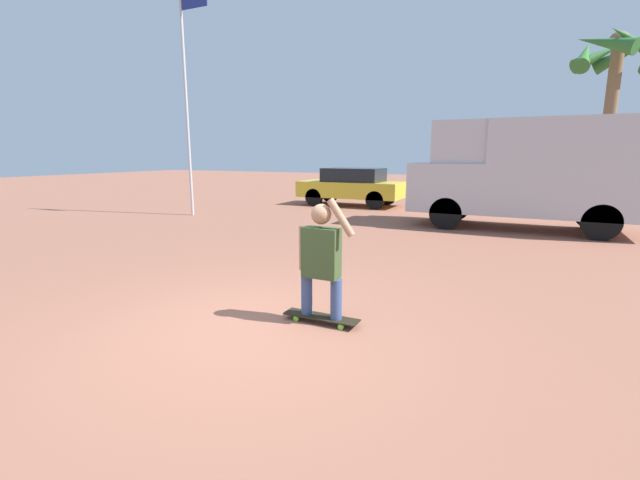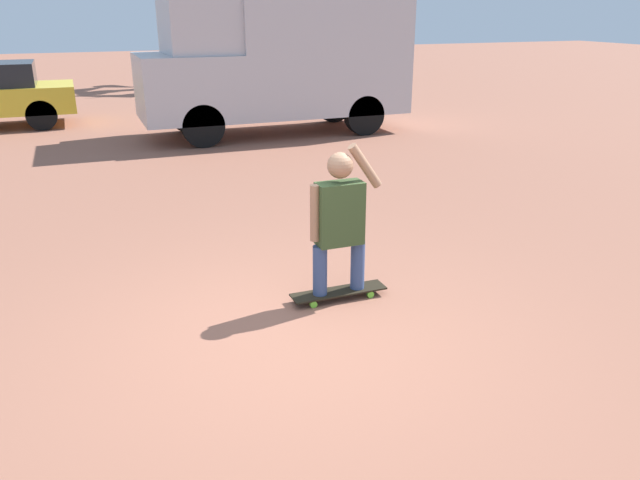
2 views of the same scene
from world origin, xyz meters
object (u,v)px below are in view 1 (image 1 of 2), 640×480
(camper_van, at_px, (529,170))
(flagpole, at_px, (188,82))
(parked_car_yellow, at_px, (352,186))
(skateboard, at_px, (321,317))
(palm_tree_near_van, at_px, (615,64))
(person_skateboarder, at_px, (321,254))

(camper_van, relative_size, flagpole, 0.79)
(camper_van, height_order, flagpole, flagpole)
(parked_car_yellow, distance_m, flagpole, 7.21)
(skateboard, bearing_deg, palm_tree_near_van, 74.78)
(flagpole, bearing_deg, palm_tree_near_van, 43.17)
(skateboard, xyz_separation_m, camper_van, (2.17, 8.60, 1.56))
(palm_tree_near_van, bearing_deg, flagpole, -136.83)
(skateboard, height_order, palm_tree_near_van, palm_tree_near_van)
(flagpole, bearing_deg, camper_van, 10.24)
(camper_van, bearing_deg, skateboard, -104.17)
(parked_car_yellow, bearing_deg, skateboard, -70.15)
(skateboard, height_order, parked_car_yellow, parked_car_yellow)
(person_skateboarder, bearing_deg, skateboard, -0.00)
(parked_car_yellow, bearing_deg, camper_van, -26.11)
(camper_van, bearing_deg, person_skateboarder, -104.18)
(skateboard, bearing_deg, person_skateboarder, 180.00)
(camper_van, bearing_deg, palm_tree_near_van, 73.94)
(person_skateboarder, relative_size, parked_car_yellow, 0.35)
(camper_van, relative_size, parked_car_yellow, 1.42)
(skateboard, xyz_separation_m, parked_car_yellow, (-4.24, 11.74, 0.73))
(parked_car_yellow, xyz_separation_m, palm_tree_near_van, (9.46, 7.46, 5.16))
(person_skateboarder, height_order, palm_tree_near_van, palm_tree_near_van)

